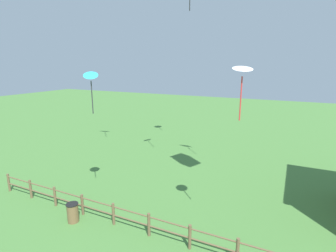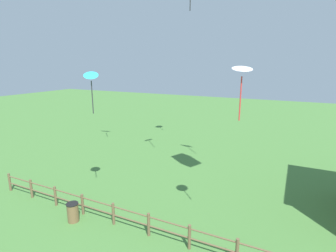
% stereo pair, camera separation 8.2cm
% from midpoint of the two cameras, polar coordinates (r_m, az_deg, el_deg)
% --- Properties ---
extents(wooden_fence, '(20.12, 0.14, 1.13)m').
position_cam_midpoint_polar(wooden_fence, '(12.76, -4.38, -20.34)').
color(wooden_fence, brown).
rests_on(wooden_fence, ground_plane).
extents(trash_bin, '(0.60, 0.60, 0.98)m').
position_cam_midpoint_polar(trash_bin, '(14.55, -20.18, -17.28)').
color(trash_bin, brown).
rests_on(trash_bin, ground_plane).
extents(kite_cyan_delta, '(0.97, 0.96, 2.12)m').
position_cam_midpoint_polar(kite_cyan_delta, '(13.55, -16.63, 10.05)').
color(kite_cyan_delta, '#2DB2C6').
extents(kite_white_delta, '(0.99, 0.99, 2.07)m').
position_cam_midpoint_polar(kite_white_delta, '(10.05, 15.68, 11.35)').
color(kite_white_delta, white).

